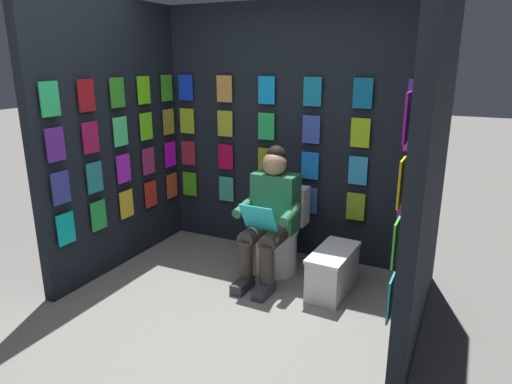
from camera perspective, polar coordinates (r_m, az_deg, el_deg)
ground_plane at (r=3.38m, az=-8.20°, el=-18.31°), size 30.00×30.00×0.00m
display_wall_back at (r=4.49m, az=4.42°, el=7.28°), size 2.74×0.14×2.43m
display_wall_left at (r=3.27m, az=20.91°, el=2.82°), size 0.14×1.80×2.43m
display_wall_right at (r=4.41m, az=-17.26°, el=6.44°), size 0.14×1.80×2.43m
toilet at (r=4.29m, az=2.98°, el=-5.42°), size 0.41×0.56×0.77m
person_reading at (r=4.00m, az=1.72°, el=-2.85°), size 0.53×0.69×1.19m
comic_longbox_near at (r=3.97m, az=9.53°, el=-9.66°), size 0.33×0.63×0.37m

